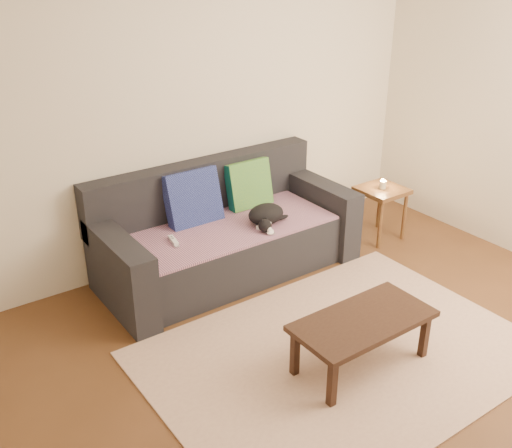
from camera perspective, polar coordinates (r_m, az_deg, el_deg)
name	(u,v)px	position (r m, az deg, el deg)	size (l,w,h in m)	color
ground	(357,367)	(4.04, 9.56, -13.28)	(4.50, 4.50, 0.00)	brown
back_wall	(193,106)	(4.91, -5.99, 11.08)	(4.50, 0.04, 2.60)	beige
sofa	(225,236)	(4.91, -2.99, -1.17)	(2.10, 0.94, 0.87)	#232328
throw_blanket	(231,227)	(4.79, -2.42, -0.28)	(1.66, 0.74, 0.02)	#502D55
cushion_navy	(193,199)	(4.82, -6.02, 2.40)	(0.46, 0.11, 0.46)	navy
cushion_green	(249,184)	(5.09, -0.68, 3.80)	(0.40, 0.10, 0.40)	#0D5746
cat	(266,215)	(4.78, 0.97, 0.84)	(0.38, 0.35, 0.16)	black
wii_remote_a	(173,241)	(4.56, -7.87, -1.58)	(0.15, 0.04, 0.03)	white
wii_remote_b	(265,230)	(4.68, 0.83, -0.53)	(0.15, 0.04, 0.03)	white
side_table	(381,197)	(5.54, 11.86, 2.53)	(0.39, 0.39, 0.49)	brown
candle	(383,184)	(5.50, 11.97, 3.71)	(0.06, 0.06, 0.09)	beige
rug	(341,354)	(4.12, 8.08, -12.20)	(2.50, 1.80, 0.01)	tan
coffee_table	(363,325)	(3.87, 10.14, -9.40)	(0.91, 0.46, 0.37)	black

